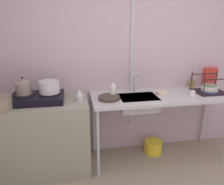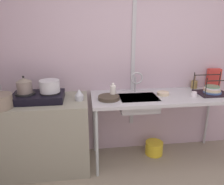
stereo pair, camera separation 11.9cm
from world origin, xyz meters
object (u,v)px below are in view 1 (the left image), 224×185
at_px(cereal_box, 210,77).
at_px(frying_pan, 109,98).
at_px(dish_rack, 209,89).
at_px(utensil_jar, 191,83).
at_px(pot_on_left_burner, 23,86).
at_px(faucet, 136,79).
at_px(pot_on_right_burner, 49,87).
at_px(bottle_by_sink, 113,91).
at_px(bucket_on_floor, 153,147).
at_px(sink_basin, 138,103).
at_px(cup_by_rack, 193,93).
at_px(small_bowl_on_drainboard, 162,93).
at_px(percolator, 79,95).
at_px(stove, 38,98).

bearing_deg(cereal_box, frying_pan, -165.08).
relative_size(dish_rack, utensil_jar, 2.00).
relative_size(pot_on_left_burner, faucet, 0.70).
xyz_separation_m(pot_on_right_burner, frying_pan, (0.69, -0.06, -0.15)).
height_order(dish_rack, utensil_jar, dish_rack).
height_order(dish_rack, bottle_by_sink, dish_rack).
xyz_separation_m(bottle_by_sink, bucket_on_floor, (0.60, 0.07, -0.89)).
distance_m(pot_on_left_burner, faucet, 1.35).
bearing_deg(utensil_jar, bottle_by_sink, -168.80).
bearing_deg(bottle_by_sink, pot_on_right_burner, -178.16).
height_order(frying_pan, bucket_on_floor, frying_pan).
relative_size(frying_pan, dish_rack, 0.66).
distance_m(frying_pan, bottle_by_sink, 0.12).
height_order(faucet, cereal_box, faucet).
bearing_deg(bucket_on_floor, pot_on_left_burner, -176.69).
distance_m(sink_basin, cereal_box, 1.20).
height_order(pot_on_right_burner, frying_pan, pot_on_right_burner).
relative_size(cup_by_rack, utensil_jar, 0.34).
bearing_deg(bottle_by_sink, small_bowl_on_drainboard, 0.06).
bearing_deg(cereal_box, bucket_on_floor, -166.04).
distance_m(pot_on_right_burner, sink_basin, 1.09).
relative_size(pot_on_left_burner, percolator, 1.46).
bearing_deg(dish_rack, percolator, -178.55).
bearing_deg(small_bowl_on_drainboard, pot_on_right_burner, -178.99).
xyz_separation_m(pot_on_left_burner, bottle_by_sink, (1.03, 0.02, -0.12)).
xyz_separation_m(stove, cup_by_rack, (1.89, -0.09, -0.02)).
distance_m(frying_pan, utensil_jar, 1.28).
bearing_deg(small_bowl_on_drainboard, percolator, -176.24).
xyz_separation_m(percolator, cup_by_rack, (1.41, -0.05, -0.04)).
distance_m(cup_by_rack, small_bowl_on_drainboard, 0.38).
bearing_deg(bucket_on_floor, small_bowl_on_drainboard, -55.85).
bearing_deg(dish_rack, stove, 179.96).
bearing_deg(utensil_jar, small_bowl_on_drainboard, -156.40).
bearing_deg(percolator, utensil_jar, 10.76).
height_order(bottle_by_sink, cereal_box, cereal_box).
xyz_separation_m(frying_pan, cup_by_rack, (1.06, -0.03, 0.01)).
distance_m(pot_on_left_burner, utensil_jar, 2.23).
xyz_separation_m(faucet, cup_by_rack, (0.69, -0.22, -0.16)).
bearing_deg(sink_basin, small_bowl_on_drainboard, 8.62).
bearing_deg(pot_on_left_burner, faucet, 5.12).
bearing_deg(percolator, pot_on_left_burner, 175.87).
xyz_separation_m(sink_basin, cup_by_rack, (0.69, -0.07, 0.11)).
relative_size(stove, sink_basin, 1.25).
bearing_deg(faucet, bottle_by_sink, -163.03).
distance_m(sink_basin, faucet, 0.31).
distance_m(stove, bottle_by_sink, 0.89).
height_order(stove, percolator, percolator).
height_order(dish_rack, cereal_box, cereal_box).
relative_size(percolator, bucket_on_floor, 0.56).
xyz_separation_m(sink_basin, bucket_on_floor, (0.28, 0.12, -0.73)).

